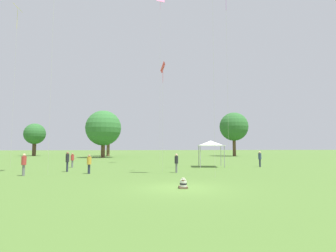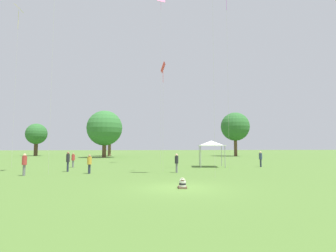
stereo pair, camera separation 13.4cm
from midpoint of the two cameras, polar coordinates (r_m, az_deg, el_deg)
ground_plane at (r=14.33m, az=2.90°, el=-13.32°), size 300.00×300.00×0.00m
seated_toddler at (r=14.15m, az=3.44°, el=-12.56°), size 0.47×0.57×0.56m
person_standing_0 at (r=22.45m, az=-16.57°, el=-7.61°), size 0.38×0.38×1.54m
person_standing_1 at (r=29.64m, az=-19.83°, el=-6.73°), size 0.39×0.39×1.53m
person_standing_2 at (r=22.28m, az=2.06°, el=-7.68°), size 0.40×0.40×1.60m
person_standing_3 at (r=30.24m, az=19.63°, el=-6.50°), size 0.47×0.47×1.68m
person_standing_4 at (r=24.74m, az=-20.81°, el=-6.84°), size 0.31×0.31×1.75m
person_standing_5 at (r=22.82m, az=-28.64°, el=-6.98°), size 0.46×0.46×1.67m
canopy_tent at (r=28.92m, az=9.56°, el=-3.77°), size 3.23×3.23×2.84m
kite_1 at (r=37.38m, az=-1.45°, el=24.76°), size 1.15×0.56×22.01m
kite_4 at (r=35.19m, az=-29.69°, el=19.90°), size 0.72×0.94×17.74m
kite_5 at (r=23.64m, az=-0.91°, el=11.88°), size 0.51×0.92×9.60m
distant_tree_0 at (r=69.61m, az=-26.68°, el=-1.59°), size 4.89×4.89×7.67m
distant_tree_1 at (r=62.65m, az=14.47°, el=-0.16°), size 6.57×6.57×10.12m
distant_tree_2 at (r=62.63m, az=-12.50°, el=-0.25°), size 5.03×5.03×9.33m
distant_tree_3 at (r=54.60m, az=-13.57°, el=-0.46°), size 7.10×7.10×9.50m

